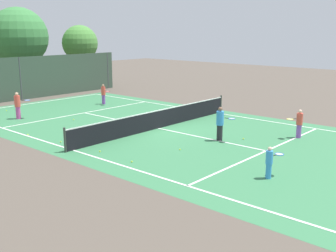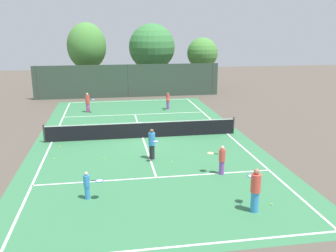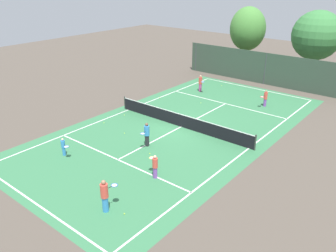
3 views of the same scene
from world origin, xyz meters
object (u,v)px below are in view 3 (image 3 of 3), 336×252
Objects in this scene: tennis_ball_0 at (125,133)px; player_3 at (155,166)px; player_2 at (200,83)px; tennis_ball_5 at (124,115)px; tennis_ball_1 at (104,123)px; tennis_ball_7 at (201,103)px; tennis_ball_6 at (160,98)px; tennis_ball_8 at (124,214)px; player_5 at (147,134)px; player_0 at (265,98)px; player_1 at (64,147)px; tennis_ball_4 at (150,154)px; tennis_ball_2 at (145,106)px; player_4 at (105,195)px; ball_crate at (199,126)px; tennis_ball_3 at (222,86)px.

player_3 is at bearing -28.59° from tennis_ball_0.
tennis_ball_5 is (-1.22, -8.95, -0.79)m from player_2.
tennis_ball_7 is (3.23, 8.28, 0.00)m from tennis_ball_1.
tennis_ball_5 is 5.00m from tennis_ball_6.
tennis_ball_8 is at bearing -44.41° from tennis_ball_0.
tennis_ball_7 is (-4.81, 11.60, -0.69)m from player_3.
player_5 is 5.20m from tennis_ball_1.
player_0 is 21.32× the size of tennis_ball_5.
player_1 is 12.26m from tennis_ball_6.
tennis_ball_8 is (1.17, -17.76, -0.70)m from player_0.
tennis_ball_2 is at bearing 134.85° from tennis_ball_4.
tennis_ball_6 is at bearing 129.26° from player_3.
player_4 is at bearing -68.64° from tennis_ball_4.
player_1 is (-5.90, -16.05, -0.12)m from player_0.
tennis_ball_0 is 1.00× the size of tennis_ball_1.
ball_crate is at bearing -103.74° from player_0.
ball_crate reaches higher than tennis_ball_1.
player_1 is at bearing -126.37° from player_5.
player_0 is 13.62m from tennis_ball_1.
player_5 is 24.63× the size of tennis_ball_6.
player_4 is at bearing -88.00° from player_3.
player_4 is 21.81m from tennis_ball_3.
player_2 is at bearing 107.85° from player_5.
tennis_ball_2 and tennis_ball_5 have the same top height.
tennis_ball_7 is (0.64, 8.63, 0.00)m from tennis_ball_0.
player_1 is 0.83× the size of player_3.
tennis_ball_2 is 1.00× the size of tennis_ball_6.
tennis_ball_4 is (-1.88, -12.57, -0.70)m from player_0.
tennis_ball_0 is at bearing 171.18° from player_5.
tennis_ball_1 is 1.00× the size of tennis_ball_5.
player_2 is at bearing 82.22° from tennis_ball_5.
player_4 is 8.77m from tennis_ball_0.
player_0 is 21.32× the size of tennis_ball_4.
player_0 is 9.27m from tennis_ball_6.
player_5 reaches higher than tennis_ball_5.
player_0 is 11.94m from tennis_ball_5.
player_3 is 13.41m from tennis_ball_6.
tennis_ball_8 is at bearing -74.20° from ball_crate.
player_3 is 21.25× the size of tennis_ball_8.
tennis_ball_2 is 1.00× the size of tennis_ball_7.
tennis_ball_0 is 8.65m from tennis_ball_7.
tennis_ball_2 is (-6.21, 0.90, -0.15)m from ball_crate.
player_2 reaches higher than ball_crate.
player_1 is at bearing -90.09° from tennis_ball_3.
tennis_ball_6 is at bearing 124.63° from tennis_ball_8.
player_1 is 18.83m from tennis_ball_3.
player_0 is 12.73m from tennis_ball_4.
player_2 is (-6.58, -0.07, 0.09)m from player_0.
tennis_ball_0 is 1.00× the size of tennis_ball_4.
player_1 is 5.37m from tennis_ball_1.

